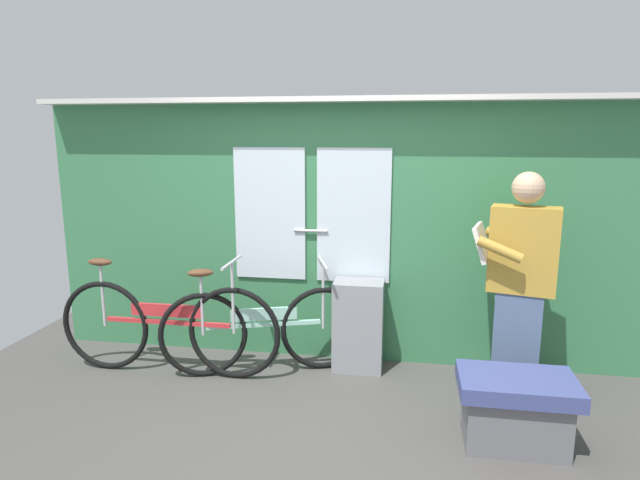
# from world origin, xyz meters

# --- Properties ---
(ground_plane) EXTENTS (5.93, 3.88, 0.04)m
(ground_plane) POSITION_xyz_m (0.00, 0.00, -0.02)
(ground_plane) COLOR #474442
(train_door_wall) EXTENTS (4.93, 0.28, 2.18)m
(train_door_wall) POSITION_xyz_m (-0.01, 1.13, 1.14)
(train_door_wall) COLOR #387A4C
(train_door_wall) RESTS_ON ground_plane
(bicycle_near_door) EXTENTS (1.83, 0.44, 0.95)m
(bicycle_near_door) POSITION_xyz_m (-1.27, 0.58, 0.40)
(bicycle_near_door) COLOR black
(bicycle_near_door) RESTS_ON ground_plane
(bicycle_leaning_behind) EXTENTS (1.58, 0.64, 0.90)m
(bicycle_leaning_behind) POSITION_xyz_m (-0.53, 0.72, 0.37)
(bicycle_leaning_behind) COLOR black
(bicycle_leaning_behind) RESTS_ON ground_plane
(passenger_reading_newspaper) EXTENTS (0.61, 0.54, 1.65)m
(passenger_reading_newspaper) POSITION_xyz_m (1.38, 0.61, 0.87)
(passenger_reading_newspaper) COLOR slate
(passenger_reading_newspaper) RESTS_ON ground_plane
(trash_bin_by_wall) EXTENTS (0.40, 0.28, 0.74)m
(trash_bin_by_wall) POSITION_xyz_m (0.22, 0.92, 0.37)
(trash_bin_by_wall) COLOR gray
(trash_bin_by_wall) RESTS_ON ground_plane
(bench_seat_corner) EXTENTS (0.70, 0.44, 0.45)m
(bench_seat_corner) POSITION_xyz_m (1.28, -0.03, 0.24)
(bench_seat_corner) COLOR #3D477F
(bench_seat_corner) RESTS_ON ground_plane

